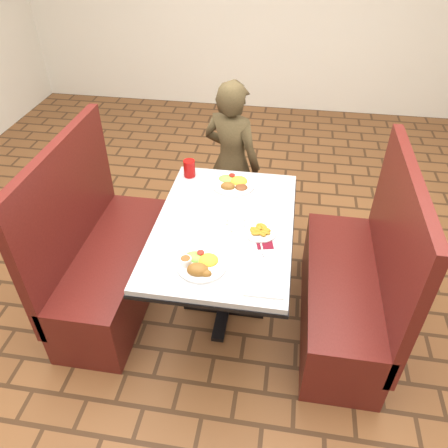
{
  "coord_description": "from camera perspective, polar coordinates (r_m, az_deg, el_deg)",
  "views": [
    {
      "loc": [
        0.32,
        -1.98,
        2.32
      ],
      "look_at": [
        0.0,
        0.0,
        0.75
      ],
      "focal_mm": 35.0,
      "sensor_mm": 36.0,
      "label": 1
    }
  ],
  "objects": [
    {
      "name": "knife_utensil",
      "position": [
        2.3,
        -2.73,
        -4.77
      ],
      "size": [
        0.04,
        0.18,
        0.0
      ],
      "primitive_type": "cube",
      "rotation": [
        0.0,
        0.0,
        0.16
      ],
      "color": "silver",
      "rests_on": "dining_table"
    },
    {
      "name": "dining_table",
      "position": [
        2.61,
        0.0,
        -1.66
      ],
      "size": [
        0.81,
        1.21,
        0.75
      ],
      "color": "silver",
      "rests_on": "ground"
    },
    {
      "name": "paper_napkin",
      "position": [
        2.18,
        5.3,
        -8.11
      ],
      "size": [
        0.2,
        0.15,
        0.01
      ],
      "primitive_type": "cube",
      "rotation": [
        0.0,
        0.0,
        0.02
      ],
      "color": "white",
      "rests_on": "dining_table"
    },
    {
      "name": "booth_bench_right",
      "position": [
        2.85,
        16.22,
        -8.25
      ],
      "size": [
        0.47,
        1.2,
        1.17
      ],
      "color": "#5F1B15",
      "rests_on": "ground"
    },
    {
      "name": "spoon_utensil",
      "position": [
        2.39,
        4.96,
        -3.09
      ],
      "size": [
        0.05,
        0.14,
        0.0
      ],
      "primitive_type": "cube",
      "rotation": [
        0.0,
        0.0,
        0.27
      ],
      "color": "silver",
      "rests_on": "dining_table"
    },
    {
      "name": "booth_bench_left",
      "position": [
        3.02,
        -15.16,
        -4.79
      ],
      "size": [
        0.47,
        1.2,
        1.17
      ],
      "color": "#5F1B15",
      "rests_on": "ground"
    },
    {
      "name": "near_dinner_plate",
      "position": [
        2.26,
        -3.09,
        -5.07
      ],
      "size": [
        0.26,
        0.26,
        0.08
      ],
      "rotation": [
        0.0,
        0.0,
        0.28
      ],
      "color": "white",
      "rests_on": "dining_table"
    },
    {
      "name": "red_tumbler",
      "position": [
        2.97,
        -4.55,
        7.26
      ],
      "size": [
        0.08,
        0.08,
        0.12
      ],
      "primitive_type": "cylinder",
      "color": "#AC0D0B",
      "rests_on": "dining_table"
    },
    {
      "name": "plantain_plate",
      "position": [
        2.49,
        4.71,
        -0.96
      ],
      "size": [
        0.19,
        0.19,
        0.03
      ],
      "rotation": [
        0.0,
        0.0,
        0.4
      ],
      "color": "white",
      "rests_on": "dining_table"
    },
    {
      "name": "fork_utensil",
      "position": [
        2.27,
        -3.4,
        -5.58
      ],
      "size": [
        0.08,
        0.15,
        0.0
      ],
      "primitive_type": "cube",
      "rotation": [
        0.0,
        0.0,
        -0.43
      ],
      "color": "silver",
      "rests_on": "dining_table"
    },
    {
      "name": "lettuce_shreds",
      "position": [
        2.59,
        1.08,
        0.74
      ],
      "size": [
        0.28,
        0.32,
        0.0
      ],
      "primitive_type": null,
      "color": "#9BCF52",
      "rests_on": "dining_table"
    },
    {
      "name": "room",
      "position": [
        2.05,
        0.0,
        26.51
      ],
      "size": [
        7.0,
        7.04,
        2.82
      ],
      "color": "brown",
      "rests_on": "ground"
    },
    {
      "name": "maroon_napkin",
      "position": [
        2.42,
        5.34,
        -2.59
      ],
      "size": [
        0.11,
        0.11,
        0.0
      ],
      "primitive_type": "cube",
      "rotation": [
        0.0,
        0.0,
        0.23
      ],
      "color": "maroon",
      "rests_on": "dining_table"
    },
    {
      "name": "far_dinner_plate",
      "position": [
        2.87,
        1.27,
        5.51
      ],
      "size": [
        0.28,
        0.28,
        0.07
      ],
      "rotation": [
        0.0,
        0.0,
        -0.15
      ],
      "color": "white",
      "rests_on": "dining_table"
    },
    {
      "name": "diner_person",
      "position": [
        3.35,
        1.0,
        8.0
      ],
      "size": [
        0.55,
        0.46,
        1.28
      ],
      "primitive_type": "imported",
      "rotation": [
        0.0,
        0.0,
        2.75
      ],
      "color": "brown",
      "rests_on": "ground"
    }
  ]
}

